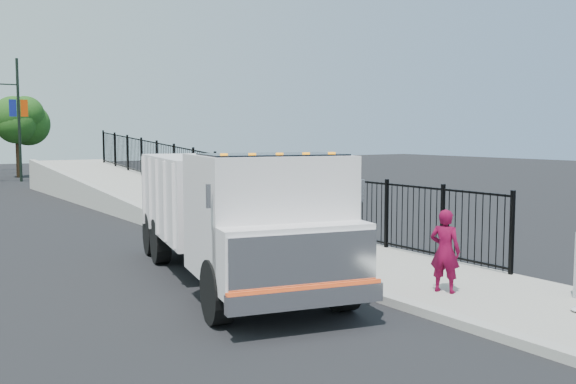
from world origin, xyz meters
TOP-DOWN VIEW (x-y plane):
  - ground at (0.00, 0.00)m, footprint 120.00×120.00m
  - sidewalk at (1.93, -2.00)m, footprint 3.55×12.00m
  - curb at (0.00, -2.00)m, footprint 0.30×12.00m
  - ramp at (2.12, 16.00)m, footprint 3.95×24.06m
  - iron_fence at (3.55, 12.00)m, footprint 0.10×28.00m
  - truck at (-1.54, 1.23)m, footprint 4.41×8.75m
  - worker at (1.16, -2.28)m, footprint 0.60×0.70m
  - light_pole_1 at (0.25, 33.90)m, footprint 3.78×0.22m
  - tree_1 at (1.26, 38.17)m, footprint 2.87×2.87m

SIDE VIEW (x-z plane):
  - ground at x=0.00m, z-range 0.00..0.00m
  - ramp at x=2.12m, z-range -1.60..1.60m
  - sidewalk at x=1.93m, z-range 0.00..0.12m
  - curb at x=0.00m, z-range 0.00..0.16m
  - iron_fence at x=3.55m, z-range 0.00..1.80m
  - worker at x=1.16m, z-range 0.12..1.75m
  - truck at x=-1.54m, z-range 0.18..3.05m
  - tree_1 at x=1.26m, z-range 1.24..6.68m
  - light_pole_1 at x=0.25m, z-range 0.36..8.36m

